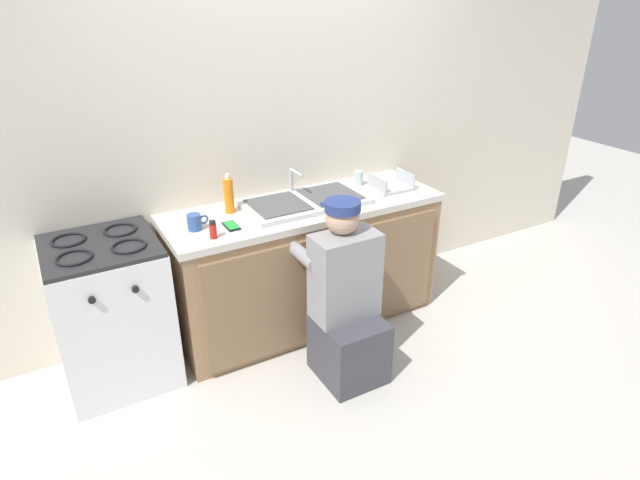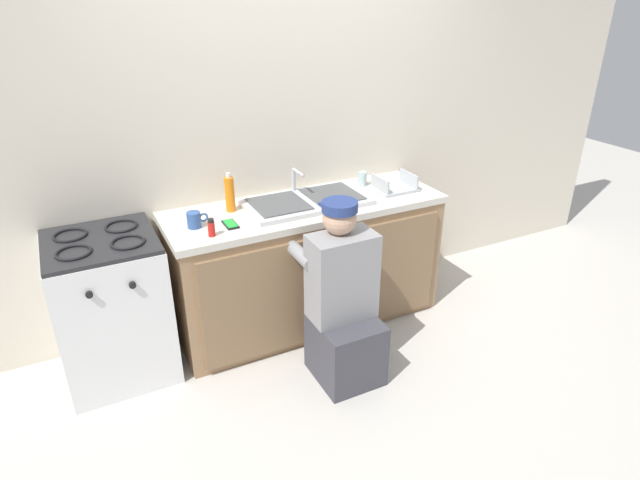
% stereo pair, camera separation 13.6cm
% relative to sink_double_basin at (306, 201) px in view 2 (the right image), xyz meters
% --- Properties ---
extents(ground_plane, '(12.00, 12.00, 0.00)m').
position_rel_sink_double_basin_xyz_m(ground_plane, '(0.00, -0.30, -0.90)').
color(ground_plane, beige).
extents(back_wall, '(6.00, 0.10, 2.50)m').
position_rel_sink_double_basin_xyz_m(back_wall, '(0.00, 0.35, 0.35)').
color(back_wall, beige).
rests_on(back_wall, ground_plane).
extents(counter_cabinet, '(1.80, 0.62, 0.83)m').
position_rel_sink_double_basin_xyz_m(counter_cabinet, '(0.00, -0.01, -0.48)').
color(counter_cabinet, '#997551').
rests_on(counter_cabinet, ground_plane).
extents(countertop, '(1.84, 0.62, 0.04)m').
position_rel_sink_double_basin_xyz_m(countertop, '(0.00, -0.00, -0.04)').
color(countertop, beige).
rests_on(countertop, counter_cabinet).
extents(sink_double_basin, '(0.80, 0.44, 0.19)m').
position_rel_sink_double_basin_xyz_m(sink_double_basin, '(0.00, 0.00, 0.00)').
color(sink_double_basin, silver).
rests_on(sink_double_basin, countertop).
extents(stove_range, '(0.61, 0.62, 0.91)m').
position_rel_sink_double_basin_xyz_m(stove_range, '(-1.27, -0.00, -0.45)').
color(stove_range, white).
rests_on(stove_range, ground_plane).
extents(plumber_person, '(0.42, 0.61, 1.10)m').
position_rel_sink_double_basin_xyz_m(plumber_person, '(-0.07, -0.63, -0.43)').
color(plumber_person, '#3F3F47').
rests_on(plumber_person, ground_plane).
extents(coffee_mug, '(0.13, 0.08, 0.09)m').
position_rel_sink_double_basin_xyz_m(coffee_mug, '(-0.74, -0.04, 0.03)').
color(coffee_mug, '#335699').
rests_on(coffee_mug, countertop).
extents(spice_bottle_red, '(0.04, 0.04, 0.10)m').
position_rel_sink_double_basin_xyz_m(spice_bottle_red, '(-0.69, -0.20, 0.03)').
color(spice_bottle_red, red).
rests_on(spice_bottle_red, countertop).
extents(cell_phone, '(0.07, 0.14, 0.01)m').
position_rel_sink_double_basin_xyz_m(cell_phone, '(-0.55, -0.11, -0.01)').
color(cell_phone, black).
rests_on(cell_phone, countertop).
extents(dish_rack_tray, '(0.28, 0.22, 0.11)m').
position_rel_sink_double_basin_xyz_m(dish_rack_tray, '(0.65, -0.05, 0.01)').
color(dish_rack_tray, '#B2B7BC').
rests_on(dish_rack_tray, countertop).
extents(water_glass, '(0.06, 0.06, 0.10)m').
position_rel_sink_double_basin_xyz_m(water_glass, '(0.50, 0.13, 0.03)').
color(water_glass, '#ADC6CC').
rests_on(water_glass, countertop).
extents(soap_bottle_orange, '(0.06, 0.06, 0.25)m').
position_rel_sink_double_basin_xyz_m(soap_bottle_orange, '(-0.47, 0.10, 0.09)').
color(soap_bottle_orange, orange).
rests_on(soap_bottle_orange, countertop).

